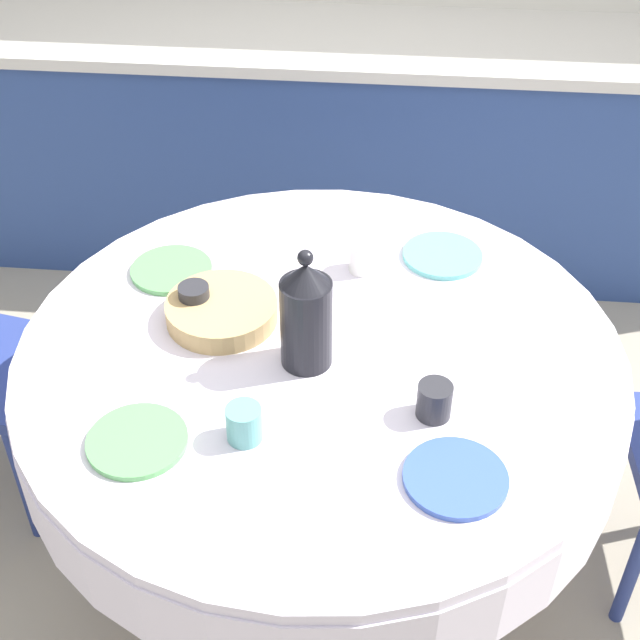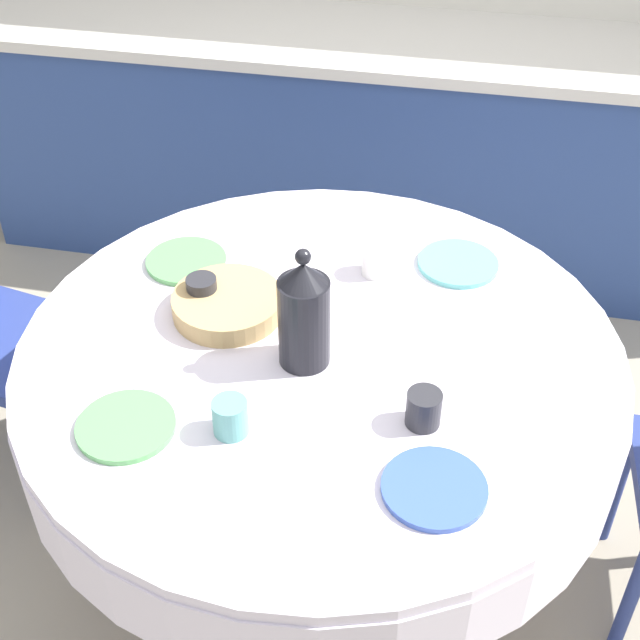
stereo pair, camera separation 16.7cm
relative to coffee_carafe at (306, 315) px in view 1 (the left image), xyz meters
The scene contains 13 objects.
ground_plane 0.89m from the coffee_carafe, 62.74° to the left, with size 12.00×12.00×0.00m, color #9E937F.
kitchen_counter 1.66m from the coffee_carafe, 89.07° to the left, with size 3.24×0.64×0.90m.
dining_table 0.26m from the coffee_carafe, 62.74° to the left, with size 1.42×1.42×0.76m.
plate_near_left 0.45m from the coffee_carafe, 138.05° to the right, with size 0.21×0.21×0.01m, color #5BA85B.
cup_near_left 0.28m from the coffee_carafe, 112.20° to the right, with size 0.07×0.07×0.08m, color #5BA39E.
plate_near_right 0.48m from the coffee_carafe, 44.66° to the right, with size 0.21×0.21×0.01m, color #3856AD.
cup_near_right 0.33m from the coffee_carafe, 26.99° to the right, with size 0.07×0.07×0.08m, color #28282D.
plate_far_left 0.51m from the coffee_carafe, 141.17° to the left, with size 0.21×0.21×0.01m, color #5BA85B.
cup_far_left 0.33m from the coffee_carafe, 153.03° to the left, with size 0.07×0.07×0.08m, color #28282D.
plate_far_right 0.55m from the coffee_carafe, 54.42° to the left, with size 0.21×0.21×0.01m, color #60BCB7.
cup_far_right 0.39m from the coffee_carafe, 73.45° to the left, with size 0.07×0.07×0.08m, color white.
coffee_carafe is the anchor object (origin of this frame).
bread_basket 0.27m from the coffee_carafe, 149.30° to the left, with size 0.27×0.27×0.05m, color tan.
Camera 1 is at (0.15, -1.55, 2.11)m, focal length 50.00 mm.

